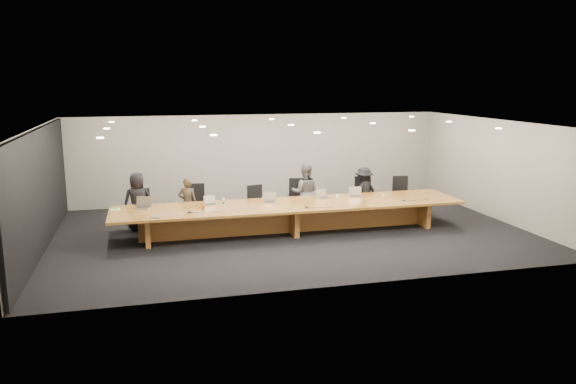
% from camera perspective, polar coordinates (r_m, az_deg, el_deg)
% --- Properties ---
extents(ground, '(12.00, 12.00, 0.00)m').
position_cam_1_polar(ground, '(14.59, 0.29, -4.08)').
color(ground, black).
rests_on(ground, ground).
extents(back_wall, '(12.00, 0.02, 2.80)m').
position_cam_1_polar(back_wall, '(18.13, -2.92, 3.46)').
color(back_wall, beige).
rests_on(back_wall, ground).
extents(left_wall_panel, '(0.08, 7.84, 2.74)m').
position_cam_1_polar(left_wall_panel, '(14.03, -23.87, 0.08)').
color(left_wall_panel, black).
rests_on(left_wall_panel, ground).
extents(conference_table, '(9.00, 1.80, 0.75)m').
position_cam_1_polar(conference_table, '(14.46, 0.30, -2.09)').
color(conference_table, brown).
rests_on(conference_table, ground).
extents(chair_far_left, '(0.64, 0.64, 1.07)m').
position_cam_1_polar(chair_far_left, '(15.28, -14.48, -1.68)').
color(chair_far_left, black).
rests_on(chair_far_left, ground).
extents(chair_left, '(0.66, 0.66, 1.13)m').
position_cam_1_polar(chair_left, '(15.36, -9.36, -1.27)').
color(chair_left, black).
rests_on(chair_left, ground).
extents(chair_mid_left, '(0.65, 0.65, 1.04)m').
position_cam_1_polar(chair_mid_left, '(15.46, -3.05, -1.22)').
color(chair_mid_left, black).
rests_on(chair_mid_left, ground).
extents(chair_mid_right, '(0.72, 0.72, 1.17)m').
position_cam_1_polar(chair_mid_right, '(15.76, 1.01, -0.73)').
color(chair_mid_right, black).
rests_on(chair_mid_right, ground).
extents(chair_right, '(0.71, 0.71, 1.14)m').
position_cam_1_polar(chair_right, '(16.36, 7.68, -0.43)').
color(chair_right, black).
rests_on(chair_right, ground).
extents(chair_far_right, '(0.60, 0.60, 1.11)m').
position_cam_1_polar(chair_far_right, '(16.86, 11.56, -0.27)').
color(chair_far_right, black).
rests_on(chair_far_right, ground).
extents(person_a, '(0.81, 0.58, 1.53)m').
position_cam_1_polar(person_a, '(15.14, -15.00, -0.92)').
color(person_a, black).
rests_on(person_a, ground).
extents(person_b, '(0.53, 0.39, 1.33)m').
position_cam_1_polar(person_b, '(15.18, -10.17, -1.07)').
color(person_b, '#33291B').
rests_on(person_b, ground).
extents(person_c, '(0.91, 0.79, 1.58)m').
position_cam_1_polar(person_c, '(15.67, 1.74, -0.03)').
color(person_c, '#4E4E50').
rests_on(person_c, ground).
extents(person_d, '(1.04, 0.78, 1.43)m').
position_cam_1_polar(person_d, '(16.22, 7.68, -0.02)').
color(person_d, black).
rests_on(person_d, ground).
extents(laptop_a, '(0.44, 0.38, 0.29)m').
position_cam_1_polar(laptop_a, '(14.32, -14.60, -1.05)').
color(laptop_a, tan).
rests_on(laptop_a, conference_table).
extents(laptop_b, '(0.36, 0.30, 0.24)m').
position_cam_1_polar(laptop_b, '(14.39, -7.81, -0.83)').
color(laptop_b, '#C2B294').
rests_on(laptop_b, conference_table).
extents(laptop_c, '(0.40, 0.34, 0.26)m').
position_cam_1_polar(laptop_c, '(14.56, -1.91, -0.54)').
color(laptop_c, tan).
rests_on(laptop_c, conference_table).
extents(laptop_d, '(0.38, 0.32, 0.26)m').
position_cam_1_polar(laptop_d, '(15.05, 3.64, -0.19)').
color(laptop_d, '#BCA88F').
rests_on(laptop_d, conference_table).
extents(laptop_e, '(0.38, 0.30, 0.28)m').
position_cam_1_polar(laptop_e, '(15.33, 6.93, -0.00)').
color(laptop_e, tan).
rests_on(laptop_e, conference_table).
extents(water_bottle, '(0.08, 0.08, 0.23)m').
position_cam_1_polar(water_bottle, '(14.12, -6.57, -1.07)').
color(water_bottle, silver).
rests_on(water_bottle, conference_table).
extents(amber_mug, '(0.09, 0.09, 0.11)m').
position_cam_1_polar(amber_mug, '(13.92, -8.63, -1.55)').
color(amber_mug, brown).
rests_on(amber_mug, conference_table).
extents(paper_cup_near, '(0.11, 0.11, 0.10)m').
position_cam_1_polar(paper_cup_near, '(15.10, 5.04, -0.46)').
color(paper_cup_near, white).
rests_on(paper_cup_near, conference_table).
extents(paper_cup_far, '(0.09, 0.09, 0.09)m').
position_cam_1_polar(paper_cup_far, '(15.49, 9.70, -0.31)').
color(paper_cup_far, white).
rests_on(paper_cup_far, conference_table).
extents(notepad, '(0.28, 0.24, 0.01)m').
position_cam_1_polar(notepad, '(14.39, -17.16, -1.70)').
color(notepad, silver).
rests_on(notepad, conference_table).
extents(lime_gadget, '(0.14, 0.09, 0.02)m').
position_cam_1_polar(lime_gadget, '(14.40, -17.18, -1.61)').
color(lime_gadget, '#52BF33').
rests_on(lime_gadget, notepad).
extents(av_box, '(0.26, 0.23, 0.03)m').
position_cam_1_polar(av_box, '(13.31, -13.30, -2.49)').
color(av_box, silver).
rests_on(av_box, conference_table).
extents(mic_left, '(0.18, 0.18, 0.03)m').
position_cam_1_polar(mic_left, '(13.64, -9.93, -2.01)').
color(mic_left, black).
rests_on(mic_left, conference_table).
extents(mic_center, '(0.14, 0.14, 0.03)m').
position_cam_1_polar(mic_center, '(13.94, 1.90, -1.57)').
color(mic_center, black).
rests_on(mic_center, conference_table).
extents(mic_right, '(0.14, 0.14, 0.03)m').
position_cam_1_polar(mic_right, '(15.08, 11.67, -0.82)').
color(mic_right, black).
rests_on(mic_right, conference_table).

